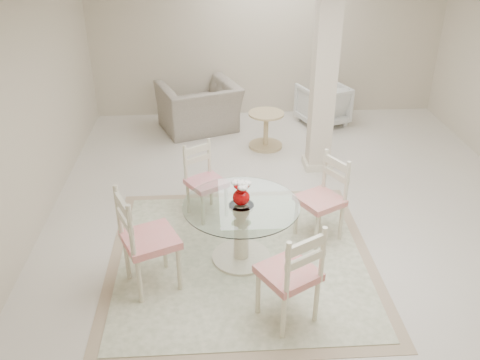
{
  "coord_description": "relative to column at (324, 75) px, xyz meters",
  "views": [
    {
      "loc": [
        -1.02,
        -5.13,
        3.32
      ],
      "look_at": [
        -0.73,
        -0.61,
        0.85
      ],
      "focal_mm": 38.0,
      "sensor_mm": 36.0,
      "label": 1
    }
  ],
  "objects": [
    {
      "name": "ground",
      "position": [
        -0.5,
        -1.3,
        -1.35
      ],
      "size": [
        7.0,
        7.0,
        0.0
      ],
      "primitive_type": "plane",
      "color": "silver",
      "rests_on": "ground"
    },
    {
      "name": "room_shell",
      "position": [
        -0.5,
        -1.3,
        0.51
      ],
      "size": [
        6.02,
        7.02,
        2.71
      ],
      "color": "beige",
      "rests_on": "ground"
    },
    {
      "name": "column",
      "position": [
        0.0,
        0.0,
        0.0
      ],
      "size": [
        0.3,
        0.3,
        2.7
      ],
      "primitive_type": "cube",
      "color": "beige",
      "rests_on": "ground"
    },
    {
      "name": "area_rug",
      "position": [
        -1.23,
        -2.11,
        -1.34
      ],
      "size": [
        2.79,
        2.79,
        0.02
      ],
      "color": "tan",
      "rests_on": "ground"
    },
    {
      "name": "dining_table",
      "position": [
        -1.23,
        -2.11,
        -1.0
      ],
      "size": [
        1.18,
        1.18,
        0.68
      ],
      "rotation": [
        0.0,
        0.0,
        0.38
      ],
      "color": "beige",
      "rests_on": "ground"
    },
    {
      "name": "red_vase",
      "position": [
        -1.23,
        -2.11,
        -0.54
      ],
      "size": [
        0.2,
        0.19,
        0.27
      ],
      "color": "#A70506",
      "rests_on": "dining_table"
    },
    {
      "name": "dining_chair_east",
      "position": [
        -0.29,
        -1.72,
        -0.78
      ],
      "size": [
        0.58,
        0.58,
        1.08
      ],
      "rotation": [
        0.0,
        0.0,
        -1.07
      ],
      "color": "beige",
      "rests_on": "ground"
    },
    {
      "name": "dining_chair_north",
      "position": [
        -1.61,
        -1.17,
        -0.82
      ],
      "size": [
        0.55,
        0.55,
        1.0
      ],
      "rotation": [
        0.0,
        0.0,
        0.56
      ],
      "color": "beige",
      "rests_on": "ground"
    },
    {
      "name": "dining_chair_west",
      "position": [
        -2.18,
        -2.49,
        -0.72
      ],
      "size": [
        0.63,
        0.63,
        1.2
      ],
      "rotation": [
        0.0,
        0.0,
        1.99
      ],
      "color": "beige",
      "rests_on": "ground"
    },
    {
      "name": "dining_chair_south",
      "position": [
        -0.84,
        -3.05,
        -0.75
      ],
      "size": [
        0.62,
        0.62,
        1.13
      ],
      "rotation": [
        0.0,
        0.0,
        3.67
      ],
      "color": "#F6EFCA",
      "rests_on": "ground"
    },
    {
      "name": "recliner_taupe",
      "position": [
        -1.69,
        1.46,
        -0.96
      ],
      "size": [
        1.49,
        1.4,
        0.78
      ],
      "primitive_type": "imported",
      "rotation": [
        0.0,
        0.0,
        3.5
      ],
      "color": "#A09784",
      "rests_on": "ground"
    },
    {
      "name": "armchair_white",
      "position": [
        0.4,
        1.62,
        -1.01
      ],
      "size": [
        0.94,
        0.95,
        0.68
      ],
      "primitive_type": "imported",
      "rotation": [
        0.0,
        0.0,
        3.5
      ],
      "color": "white",
      "rests_on": "ground"
    },
    {
      "name": "side_table",
      "position": [
        -0.67,
        0.71,
        -1.09
      ],
      "size": [
        0.54,
        0.54,
        0.56
      ],
      "color": "tan",
      "rests_on": "ground"
    }
  ]
}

